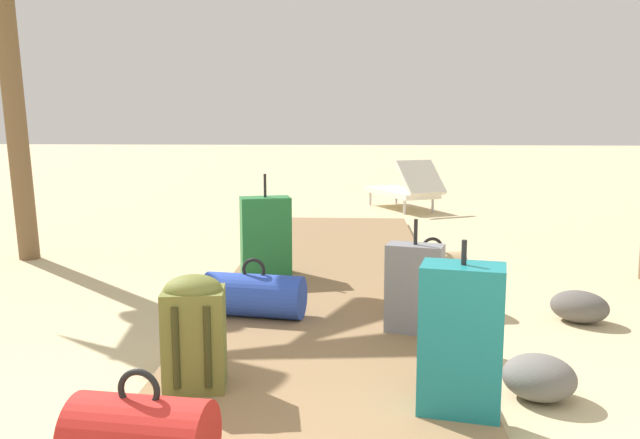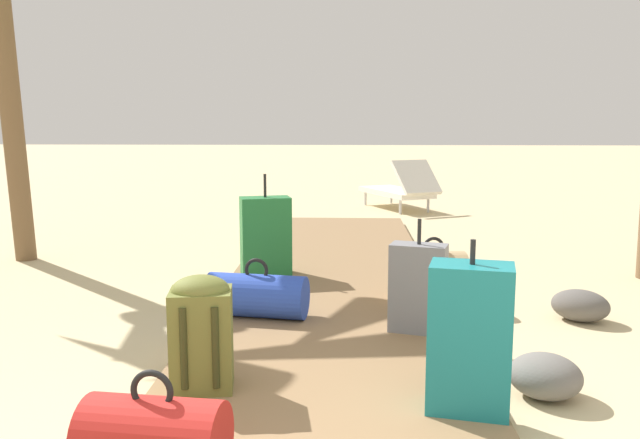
# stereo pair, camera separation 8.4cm
# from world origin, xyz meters

# --- Properties ---
(ground_plane) EXTENTS (60.00, 60.00, 0.00)m
(ground_plane) POSITION_xyz_m (0.00, 2.84, 0.00)
(ground_plane) COLOR #CCB789
(boardwalk) EXTENTS (1.70, 7.10, 0.08)m
(boardwalk) POSITION_xyz_m (0.00, 3.55, 0.04)
(boardwalk) COLOR olive
(boardwalk) RESTS_ON ground
(duffel_bag_blue) EXTENTS (0.71, 0.39, 0.40)m
(duffel_bag_blue) POSITION_xyz_m (-0.48, 2.64, 0.23)
(duffel_bag_blue) COLOR #2847B7
(duffel_bag_blue) RESTS_ON boardwalk
(suitcase_teal) EXTENTS (0.41, 0.31, 0.80)m
(suitcase_teal) POSITION_xyz_m (0.68, 1.24, 0.42)
(suitcase_teal) COLOR #197A7F
(suitcase_teal) RESTS_ON boardwalk
(suitcase_green) EXTENTS (0.46, 0.33, 0.86)m
(suitcase_green) POSITION_xyz_m (-0.56, 3.86, 0.41)
(suitcase_green) COLOR #237538
(suitcase_green) RESTS_ON boardwalk
(duffel_bag_tan) EXTENTS (0.52, 0.41, 0.46)m
(duffel_bag_tan) POSITION_xyz_m (0.77, 3.15, 0.26)
(duffel_bag_tan) COLOR tan
(duffel_bag_tan) RESTS_ON boardwalk
(backpack_olive) EXTENTS (0.33, 0.29, 0.57)m
(backpack_olive) POSITION_xyz_m (-0.59, 1.44, 0.38)
(backpack_olive) COLOR olive
(backpack_olive) RESTS_ON boardwalk
(suitcase_grey) EXTENTS (0.38, 0.27, 0.71)m
(suitcase_grey) POSITION_xyz_m (0.57, 2.37, 0.36)
(suitcase_grey) COLOR slate
(suitcase_grey) RESTS_ON boardwalk
(duffel_bag_red) EXTENTS (0.55, 0.37, 0.43)m
(duffel_bag_red) POSITION_xyz_m (-0.58, 0.60, 0.24)
(duffel_bag_red) COLOR red
(duffel_bag_red) RESTS_ON boardwalk
(lounge_chair) EXTENTS (1.21, 1.65, 0.78)m
(lounge_chair) POSITION_xyz_m (0.96, 8.49, 0.33)
(lounge_chair) COLOR white
(lounge_chair) RESTS_ON ground
(rock_right_near) EXTENTS (0.49, 0.48, 0.23)m
(rock_right_near) POSITION_xyz_m (1.13, 1.58, 0.11)
(rock_right_near) COLOR slate
(rock_right_near) RESTS_ON ground
(rock_right_far) EXTENTS (0.49, 0.46, 0.22)m
(rock_right_far) POSITION_xyz_m (1.76, 2.88, 0.11)
(rock_right_far) COLOR #5B5651
(rock_right_far) RESTS_ON ground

